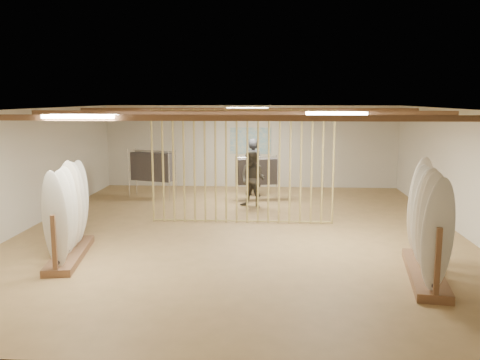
# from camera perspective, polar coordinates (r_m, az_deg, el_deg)

# --- Properties ---
(floor) EXTENTS (12.00, 12.00, 0.00)m
(floor) POSITION_cam_1_polar(r_m,az_deg,el_deg) (11.80, 0.00, -5.76)
(floor) COLOR #A98552
(floor) RESTS_ON ground
(ceiling) EXTENTS (12.00, 12.00, 0.00)m
(ceiling) POSITION_cam_1_polar(r_m,az_deg,el_deg) (11.41, 0.00, 7.96)
(ceiling) COLOR gray
(ceiling) RESTS_ON ground
(wall_back) EXTENTS (12.00, 0.00, 12.00)m
(wall_back) POSITION_cam_1_polar(r_m,az_deg,el_deg) (17.48, 1.19, 3.78)
(wall_back) COLOR beige
(wall_back) RESTS_ON ground
(wall_front) EXTENTS (12.00, 0.00, 12.00)m
(wall_front) POSITION_cam_1_polar(r_m,az_deg,el_deg) (5.67, -3.71, -7.66)
(wall_front) COLOR beige
(wall_front) RESTS_ON ground
(wall_left) EXTENTS (0.00, 12.00, 12.00)m
(wall_left) POSITION_cam_1_polar(r_m,az_deg,el_deg) (12.83, -22.89, 1.10)
(wall_left) COLOR beige
(wall_left) RESTS_ON ground
(wall_right) EXTENTS (0.00, 12.00, 12.00)m
(wall_right) POSITION_cam_1_polar(r_m,az_deg,el_deg) (12.28, 23.97, 0.70)
(wall_right) COLOR beige
(wall_right) RESTS_ON ground
(ceiling_slats) EXTENTS (9.50, 6.12, 0.10)m
(ceiling_slats) POSITION_cam_1_polar(r_m,az_deg,el_deg) (11.41, 0.00, 7.56)
(ceiling_slats) COLOR brown
(ceiling_slats) RESTS_ON ground
(light_panels) EXTENTS (1.20, 0.35, 0.06)m
(light_panels) POSITION_cam_1_polar(r_m,az_deg,el_deg) (11.41, 0.00, 7.66)
(light_panels) COLOR white
(light_panels) RESTS_ON ground
(bamboo_partition) EXTENTS (4.45, 0.05, 2.78)m
(bamboo_partition) POSITION_cam_1_polar(r_m,az_deg,el_deg) (12.31, 0.23, 1.51)
(bamboo_partition) COLOR tan
(bamboo_partition) RESTS_ON ground
(poster) EXTENTS (1.40, 0.03, 0.90)m
(poster) POSITION_cam_1_polar(r_m,az_deg,el_deg) (17.44, 1.19, 4.43)
(poster) COLOR teal
(poster) RESTS_ON ground
(rack_left) EXTENTS (0.86, 2.32, 1.83)m
(rack_left) POSITION_cam_1_polar(r_m,az_deg,el_deg) (10.25, -18.68, -4.94)
(rack_left) COLOR brown
(rack_left) RESTS_ON floor
(rack_right) EXTENTS (0.91, 2.47, 1.95)m
(rack_right) POSITION_cam_1_polar(r_m,az_deg,el_deg) (9.23, 20.24, -6.30)
(rack_right) COLOR brown
(rack_right) RESTS_ON floor
(clothing_rack_a) EXTENTS (1.36, 0.75, 1.52)m
(clothing_rack_a) POSITION_cam_1_polar(r_m,az_deg,el_deg) (15.68, -9.86, 1.50)
(clothing_rack_a) COLOR silver
(clothing_rack_a) RESTS_ON floor
(clothing_rack_b) EXTENTS (1.24, 0.55, 1.35)m
(clothing_rack_b) POSITION_cam_1_polar(r_m,az_deg,el_deg) (15.16, 1.95, 0.96)
(clothing_rack_b) COLOR silver
(clothing_rack_b) RESTS_ON floor
(shopper_a) EXTENTS (0.90, 0.78, 2.06)m
(shopper_a) POSITION_cam_1_polar(r_m,az_deg,el_deg) (15.83, 1.53, 1.87)
(shopper_a) COLOR #282A30
(shopper_a) RESTS_ON floor
(shopper_b) EXTENTS (1.08, 0.98, 1.81)m
(shopper_b) POSITION_cam_1_polar(r_m,az_deg,el_deg) (14.20, 1.45, 0.51)
(shopper_b) COLOR #332F27
(shopper_b) RESTS_ON floor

